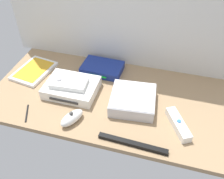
{
  "coord_description": "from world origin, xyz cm",
  "views": [
    {
      "loc": [
        19.99,
        -71.28,
        70.29
      ],
      "look_at": [
        0.0,
        0.0,
        4.0
      ],
      "focal_mm": 39.98,
      "sensor_mm": 36.0,
      "label": 1
    }
  ],
  "objects_px": {
    "sensor_bar": "(133,144)",
    "stylus_pen": "(27,113)",
    "game_console": "(72,88)",
    "remote_wand": "(178,124)",
    "game_case": "(34,71)",
    "mini_computer": "(133,100)",
    "remote_classic_pad": "(69,83)",
    "remote_nunchuk": "(72,118)",
    "network_router": "(102,68)"
  },
  "relations": [
    {
      "from": "sensor_bar",
      "to": "stylus_pen",
      "type": "relative_size",
      "value": 2.67
    },
    {
      "from": "game_console",
      "to": "remote_wand",
      "type": "distance_m",
      "value": 0.45
    },
    {
      "from": "stylus_pen",
      "to": "game_case",
      "type": "bearing_deg",
      "value": 112.55
    },
    {
      "from": "mini_computer",
      "to": "sensor_bar",
      "type": "relative_size",
      "value": 0.77
    },
    {
      "from": "stylus_pen",
      "to": "mini_computer",
      "type": "bearing_deg",
      "value": 22.33
    },
    {
      "from": "game_case",
      "to": "remote_classic_pad",
      "type": "xyz_separation_m",
      "value": [
        0.21,
        -0.09,
        0.05
      ]
    },
    {
      "from": "remote_nunchuk",
      "to": "sensor_bar",
      "type": "bearing_deg",
      "value": 16.26
    },
    {
      "from": "game_case",
      "to": "network_router",
      "type": "relative_size",
      "value": 1.13
    },
    {
      "from": "game_console",
      "to": "remote_nunchuk",
      "type": "height_order",
      "value": "remote_nunchuk"
    },
    {
      "from": "game_case",
      "to": "remote_wand",
      "type": "bearing_deg",
      "value": -4.1
    },
    {
      "from": "remote_classic_pad",
      "to": "mini_computer",
      "type": "bearing_deg",
      "value": -3.75
    },
    {
      "from": "mini_computer",
      "to": "stylus_pen",
      "type": "height_order",
      "value": "mini_computer"
    },
    {
      "from": "remote_classic_pad",
      "to": "remote_nunchuk",
      "type": "bearing_deg",
      "value": -68.73
    },
    {
      "from": "mini_computer",
      "to": "stylus_pen",
      "type": "relative_size",
      "value": 2.07
    },
    {
      "from": "mini_computer",
      "to": "remote_nunchuk",
      "type": "bearing_deg",
      "value": -143.37
    },
    {
      "from": "remote_nunchuk",
      "to": "mini_computer",
      "type": "bearing_deg",
      "value": 63.01
    },
    {
      "from": "stylus_pen",
      "to": "remote_wand",
      "type": "bearing_deg",
      "value": 8.98
    },
    {
      "from": "mini_computer",
      "to": "sensor_bar",
      "type": "bearing_deg",
      "value": -77.91
    },
    {
      "from": "game_case",
      "to": "sensor_bar",
      "type": "bearing_deg",
      "value": -18.85
    },
    {
      "from": "network_router",
      "to": "stylus_pen",
      "type": "relative_size",
      "value": 2.04
    },
    {
      "from": "mini_computer",
      "to": "remote_nunchuk",
      "type": "height_order",
      "value": "mini_computer"
    },
    {
      "from": "mini_computer",
      "to": "game_console",
      "type": "bearing_deg",
      "value": 178.42
    },
    {
      "from": "network_router",
      "to": "remote_classic_pad",
      "type": "relative_size",
      "value": 1.23
    },
    {
      "from": "game_console",
      "to": "mini_computer",
      "type": "relative_size",
      "value": 1.13
    },
    {
      "from": "game_case",
      "to": "remote_classic_pad",
      "type": "bearing_deg",
      "value": -13.14
    },
    {
      "from": "game_case",
      "to": "stylus_pen",
      "type": "distance_m",
      "value": 0.26
    },
    {
      "from": "remote_wand",
      "to": "remote_classic_pad",
      "type": "bearing_deg",
      "value": 142.28
    },
    {
      "from": "remote_classic_pad",
      "to": "stylus_pen",
      "type": "bearing_deg",
      "value": -130.91
    },
    {
      "from": "stylus_pen",
      "to": "remote_nunchuk",
      "type": "bearing_deg",
      "value": 3.11
    },
    {
      "from": "game_console",
      "to": "remote_classic_pad",
      "type": "height_order",
      "value": "remote_classic_pad"
    },
    {
      "from": "remote_nunchuk",
      "to": "sensor_bar",
      "type": "distance_m",
      "value": 0.24
    },
    {
      "from": "game_console",
      "to": "remote_nunchuk",
      "type": "xyz_separation_m",
      "value": [
        0.06,
        -0.15,
        -0.0
      ]
    },
    {
      "from": "game_console",
      "to": "mini_computer",
      "type": "xyz_separation_m",
      "value": [
        0.26,
        -0.01,
        0.0
      ]
    },
    {
      "from": "game_case",
      "to": "remote_wand",
      "type": "distance_m",
      "value": 0.68
    },
    {
      "from": "mini_computer",
      "to": "network_router",
      "type": "height_order",
      "value": "mini_computer"
    },
    {
      "from": "game_console",
      "to": "stylus_pen",
      "type": "height_order",
      "value": "game_console"
    },
    {
      "from": "remote_classic_pad",
      "to": "sensor_bar",
      "type": "bearing_deg",
      "value": -35.58
    },
    {
      "from": "remote_nunchuk",
      "to": "stylus_pen",
      "type": "height_order",
      "value": "remote_nunchuk"
    },
    {
      "from": "sensor_bar",
      "to": "remote_nunchuk",
      "type": "bearing_deg",
      "value": 172.03
    },
    {
      "from": "remote_wand",
      "to": "remote_nunchuk",
      "type": "bearing_deg",
      "value": 162.35
    },
    {
      "from": "game_console",
      "to": "stylus_pen",
      "type": "distance_m",
      "value": 0.2
    },
    {
      "from": "game_case",
      "to": "stylus_pen",
      "type": "bearing_deg",
      "value": -58.61
    },
    {
      "from": "remote_nunchuk",
      "to": "sensor_bar",
      "type": "xyz_separation_m",
      "value": [
        0.24,
        -0.04,
        -0.01
      ]
    },
    {
      "from": "game_console",
      "to": "remote_nunchuk",
      "type": "distance_m",
      "value": 0.17
    },
    {
      "from": "game_case",
      "to": "remote_wand",
      "type": "xyz_separation_m",
      "value": [
        0.66,
        -0.15,
        0.01
      ]
    },
    {
      "from": "remote_nunchuk",
      "to": "remote_wand",
      "type": "bearing_deg",
      "value": 38.14
    },
    {
      "from": "remote_nunchuk",
      "to": "stylus_pen",
      "type": "bearing_deg",
      "value": -150.51
    },
    {
      "from": "sensor_bar",
      "to": "stylus_pen",
      "type": "xyz_separation_m",
      "value": [
        -0.42,
        0.03,
        -0.0
      ]
    },
    {
      "from": "mini_computer",
      "to": "remote_wand",
      "type": "relative_size",
      "value": 1.27
    },
    {
      "from": "game_console",
      "to": "stylus_pen",
      "type": "bearing_deg",
      "value": -126.38
    }
  ]
}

